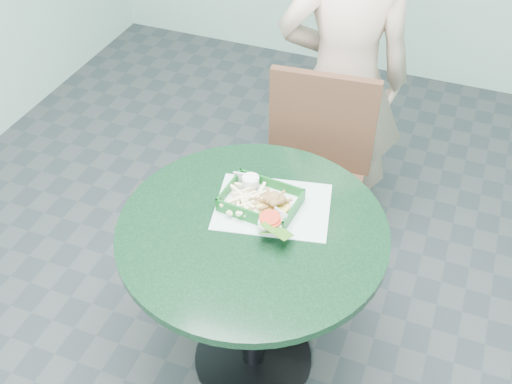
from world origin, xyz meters
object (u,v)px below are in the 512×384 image
(sauce_ramekin, at_px, (249,185))
(diner_person, at_px, (344,73))
(crab_sandwich, at_px, (274,205))
(cafe_table, at_px, (253,265))
(food_basket, at_px, (261,207))
(dining_chair, at_px, (312,169))

(sauce_ramekin, bearing_deg, diner_person, 80.78)
(sauce_ramekin, bearing_deg, crab_sandwich, -27.29)
(cafe_table, relative_size, crab_sandwich, 8.31)
(diner_person, relative_size, crab_sandwich, 15.54)
(diner_person, height_order, crab_sandwich, diner_person)
(crab_sandwich, xyz_separation_m, sauce_ramekin, (-0.12, 0.06, 0.00))
(cafe_table, bearing_deg, sauce_ramekin, 115.62)
(cafe_table, relative_size, diner_person, 0.53)
(cafe_table, bearing_deg, crab_sandwich, 66.32)
(sauce_ramekin, bearing_deg, cafe_table, -64.38)
(food_basket, xyz_separation_m, sauce_ramekin, (-0.06, 0.05, 0.03))
(cafe_table, xyz_separation_m, diner_person, (0.05, 0.94, 0.26))
(diner_person, height_order, sauce_ramekin, diner_person)
(food_basket, xyz_separation_m, crab_sandwich, (0.05, -0.01, 0.03))
(diner_person, relative_size, food_basket, 6.77)
(crab_sandwich, bearing_deg, cafe_table, -113.68)
(cafe_table, height_order, food_basket, food_basket)
(food_basket, relative_size, crab_sandwich, 2.30)
(food_basket, distance_m, crab_sandwich, 0.06)
(diner_person, bearing_deg, cafe_table, 69.80)
(dining_chair, height_order, crab_sandwich, dining_chair)
(food_basket, bearing_deg, crab_sandwich, -7.60)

